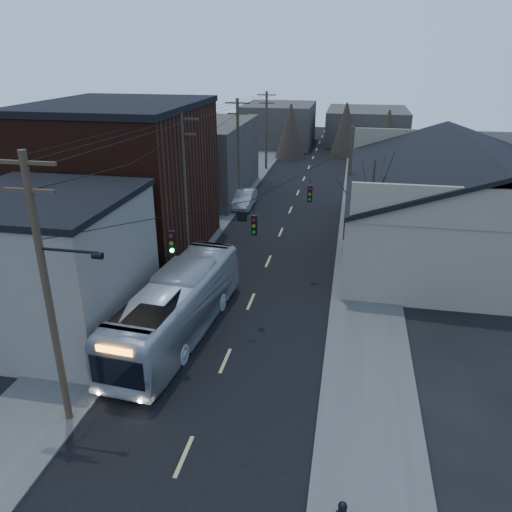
{
  "coord_description": "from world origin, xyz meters",
  "views": [
    {
      "loc": [
        5.09,
        -10.9,
        13.37
      ],
      "look_at": [
        0.36,
        13.68,
        3.0
      ],
      "focal_mm": 35.0,
      "sensor_mm": 36.0,
      "label": 1
    }
  ],
  "objects": [
    {
      "name": "ground",
      "position": [
        0.0,
        0.0,
        0.0
      ],
      "size": [
        160.0,
        160.0,
        0.0
      ],
      "primitive_type": "plane",
      "color": "black",
      "rests_on": "ground"
    },
    {
      "name": "road_surface",
      "position": [
        0.0,
        30.0,
        0.01
      ],
      "size": [
        9.0,
        110.0,
        0.02
      ],
      "primitive_type": "cube",
      "color": "black",
      "rests_on": "ground"
    },
    {
      "name": "sidewalk_left",
      "position": [
        -6.5,
        30.0,
        0.06
      ],
      "size": [
        4.0,
        110.0,
        0.12
      ],
      "primitive_type": "cube",
      "color": "#474744",
      "rests_on": "ground"
    },
    {
      "name": "sidewalk_right",
      "position": [
        6.5,
        30.0,
        0.06
      ],
      "size": [
        4.0,
        110.0,
        0.12
      ],
      "primitive_type": "cube",
      "color": "#474744",
      "rests_on": "ground"
    },
    {
      "name": "building_clapboard",
      "position": [
        -9.0,
        9.0,
        3.5
      ],
      "size": [
        8.0,
        8.0,
        7.0
      ],
      "primitive_type": "cube",
      "color": "slate",
      "rests_on": "ground"
    },
    {
      "name": "building_brick",
      "position": [
        -10.0,
        20.0,
        5.0
      ],
      "size": [
        10.0,
        12.0,
        10.0
      ],
      "primitive_type": "cube",
      "color": "black",
      "rests_on": "ground"
    },
    {
      "name": "building_left_far",
      "position": [
        -9.5,
        36.0,
        3.5
      ],
      "size": [
        9.0,
        14.0,
        7.0
      ],
      "primitive_type": "cube",
      "color": "#38322D",
      "rests_on": "ground"
    },
    {
      "name": "warehouse",
      "position": [
        13.0,
        25.0,
        2.7
      ],
      "size": [
        16.16,
        20.6,
        7.73
      ],
      "color": "gray",
      "rests_on": "ground"
    },
    {
      "name": "building_far_left",
      "position": [
        -6.0,
        65.0,
        3.0
      ],
      "size": [
        10.0,
        12.0,
        6.0
      ],
      "primitive_type": "cube",
      "color": "#38322D",
      "rests_on": "ground"
    },
    {
      "name": "building_far_right",
      "position": [
        7.0,
        70.0,
        2.5
      ],
      "size": [
        12.0,
        14.0,
        5.0
      ],
      "primitive_type": "cube",
      "color": "#38322D",
      "rests_on": "ground"
    },
    {
      "name": "bare_tree",
      "position": [
        6.5,
        20.0,
        3.6
      ],
      "size": [
        0.4,
        0.4,
        7.2
      ],
      "primitive_type": "cone",
      "color": "black",
      "rests_on": "ground"
    },
    {
      "name": "utility_lines",
      "position": [
        -3.11,
        24.14,
        4.95
      ],
      "size": [
        11.24,
        45.28,
        10.5
      ],
      "color": "#382B1E",
      "rests_on": "ground"
    },
    {
      "name": "bus",
      "position": [
        -2.86,
        9.75,
        1.62
      ],
      "size": [
        3.68,
        11.79,
        3.23
      ],
      "primitive_type": "imported",
      "rotation": [
        0.0,
        0.0,
        3.06
      ],
      "color": "#ABB1B7",
      "rests_on": "ground"
    },
    {
      "name": "parked_car",
      "position": [
        -4.3,
        32.2,
        0.78
      ],
      "size": [
        1.76,
        4.76,
        1.56
      ],
      "primitive_type": "imported",
      "rotation": [
        0.0,
        0.0,
        0.02
      ],
      "color": "#A0A2A8",
      "rests_on": "ground"
    },
    {
      "name": "fire_hydrant",
      "position": [
        5.58,
        0.25,
        0.56
      ],
      "size": [
        0.39,
        0.28,
        0.82
      ],
      "rotation": [
        0.0,
        0.0,
        -0.09
      ],
      "color": "black",
      "rests_on": "sidewalk_right"
    }
  ]
}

